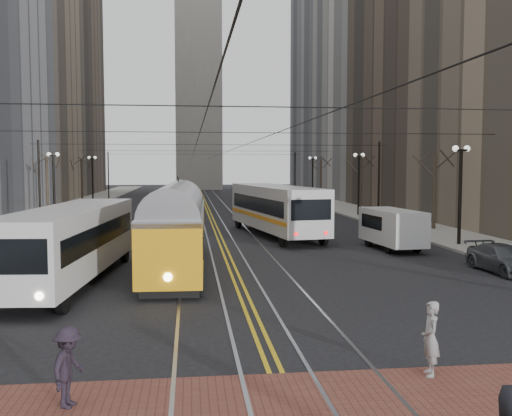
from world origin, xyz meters
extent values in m
plane|color=black|center=(0.00, 0.00, 0.00)|extent=(260.00, 260.00, 0.00)
cube|color=gray|center=(-15.00, 45.00, 0.07)|extent=(5.00, 140.00, 0.15)
cube|color=gray|center=(15.00, 45.00, 0.07)|extent=(5.00, 140.00, 0.15)
cube|color=gray|center=(0.00, 45.00, 0.00)|extent=(4.80, 130.00, 0.02)
cube|color=gold|center=(0.00, 45.00, 0.01)|extent=(0.42, 130.00, 0.01)
cube|color=brown|center=(-25.50, 86.00, 20.00)|extent=(16.00, 20.00, 40.00)
cube|color=brown|center=(25.50, 46.00, 17.00)|extent=(16.00, 20.00, 34.00)
cube|color=#B2AEA7|center=(27.50, 66.00, 26.00)|extent=(20.00, 20.00, 52.00)
cube|color=slate|center=(25.50, 86.00, 20.00)|extent=(16.00, 20.00, 40.00)
cube|color=#B2AFA5|center=(0.00, 102.00, 28.00)|extent=(9.00, 9.00, 56.00)
cylinder|color=black|center=(-13.70, 38.00, 2.80)|extent=(0.20, 0.20, 5.60)
cylinder|color=black|center=(-13.70, 58.00, 2.80)|extent=(0.20, 0.20, 5.60)
cylinder|color=black|center=(13.70, 18.00, 2.80)|extent=(0.20, 0.20, 5.60)
cylinder|color=black|center=(13.70, 38.00, 2.80)|extent=(0.20, 0.20, 5.60)
cylinder|color=black|center=(13.70, 58.00, 2.80)|extent=(0.20, 0.20, 5.60)
cylinder|color=#382D23|center=(-15.70, 44.00, 2.80)|extent=(0.28, 0.28, 5.60)
cylinder|color=#382D23|center=(-15.70, 62.00, 2.80)|extent=(0.28, 0.28, 5.60)
cylinder|color=#382D23|center=(15.70, 26.00, 2.80)|extent=(0.28, 0.28, 5.60)
cylinder|color=#382D23|center=(15.70, 44.00, 2.80)|extent=(0.28, 0.28, 5.60)
cylinder|color=#382D23|center=(15.70, 62.00, 2.80)|extent=(0.28, 0.28, 5.60)
cylinder|color=black|center=(-1.50, 45.00, 6.00)|extent=(0.03, 120.00, 0.03)
cylinder|color=black|center=(1.50, 45.00, 6.00)|extent=(0.03, 120.00, 0.03)
cylinder|color=black|center=(-12.90, 30.00, 3.30)|extent=(0.16, 0.16, 6.60)
cylinder|color=black|center=(-12.90, 66.00, 3.30)|extent=(0.16, 0.16, 6.60)
cylinder|color=black|center=(12.90, 30.00, 3.30)|extent=(0.16, 0.16, 6.60)
cylinder|color=black|center=(12.90, 66.00, 3.30)|extent=(0.16, 0.16, 6.60)
cube|color=silver|center=(-6.64, 9.94, 1.52)|extent=(3.60, 12.35, 3.04)
cube|color=#F4A815|center=(-2.50, 12.49, 1.52)|extent=(2.76, 12.94, 3.03)
cube|color=#BEBEBE|center=(3.79, 24.13, 1.68)|extent=(4.87, 13.16, 3.36)
cube|color=silver|center=(9.36, 17.21, 1.13)|extent=(2.39, 5.24, 2.25)
imported|color=#3F4246|center=(5.43, 26.60, 0.83)|extent=(2.36, 5.04, 1.67)
imported|color=#9DA0A5|center=(6.59, 40.44, 0.83)|extent=(2.52, 5.23, 1.65)
imported|color=#44484D|center=(11.80, 10.00, 0.61)|extent=(1.89, 4.28, 1.22)
imported|color=gray|center=(3.41, -1.50, 0.85)|extent=(0.50, 0.67, 1.68)
imported|color=black|center=(-4.29, -2.30, 0.80)|extent=(0.82, 1.13, 1.58)
camera|label=1|loc=(-1.91, -13.45, 4.71)|focal=40.00mm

